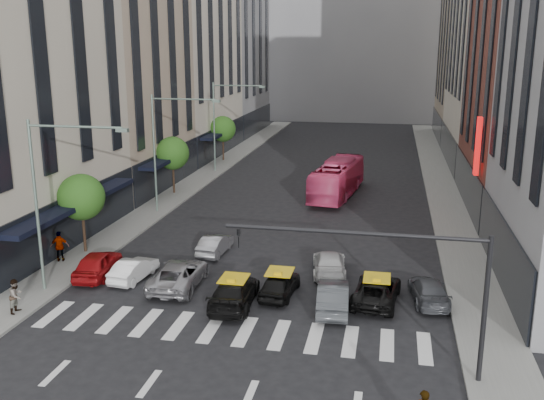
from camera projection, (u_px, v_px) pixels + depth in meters
The scene contains 30 objects.
ground at pixel (224, 346), 26.39m from camera, with size 160.00×160.00×0.00m, color black.
sidewalk_left at pixel (192, 184), 57.05m from camera, with size 3.00×96.00×0.15m, color slate.
sidewalk_right at pixel (444, 195), 52.71m from camera, with size 3.00×96.00×0.15m, color slate.
building_left_b at pixel (121, 54), 53.24m from camera, with size 8.00×16.00×24.00m, color tan.
building_left_d at pixel (230, 29), 87.65m from camera, with size 8.00×18.00×30.00m, color gray.
building_right_b at pixel (535, 41), 45.62m from camera, with size 8.00×18.00×26.00m, color brown.
building_right_d at pixel (474, 36), 81.48m from camera, with size 8.00×18.00×28.00m, color tan.
building_far at pixel (357, 13), 102.71m from camera, with size 30.00×10.00×36.00m, color gray.
tree_near at pixel (81, 197), 37.22m from camera, with size 2.88×2.88×4.95m.
tree_mid at pixel (173, 153), 52.42m from camera, with size 2.88×2.88×4.95m.
tree_far at pixel (223, 129), 67.63m from camera, with size 2.88×2.88×4.95m.
streetlamp_near at pixel (51, 184), 30.63m from camera, with size 5.38×0.25×9.00m.
streetlamp_mid at pixel (166, 138), 45.83m from camera, with size 5.38×0.25×9.00m.
streetlamp_far at pixel (223, 115), 61.03m from camera, with size 5.38×0.25×9.00m.
traffic_signal at pixel (410, 270), 22.88m from camera, with size 10.10×0.20×6.00m.
liberty_sign at pixel (478, 146), 41.53m from camera, with size 0.30×0.70×4.00m.
car_red at pixel (98, 264), 34.20m from camera, with size 1.74×4.33×1.48m, color #9C0E11.
car_white_front at pixel (134, 269), 33.74m from camera, with size 1.29×3.70×1.22m, color white.
car_silver at pixel (179, 274), 32.68m from camera, with size 2.36×5.11×1.42m, color #97969B.
taxi_left at pixel (234, 292), 30.34m from camera, with size 1.99×4.91×1.42m, color black.
taxi_center at pixel (280, 284), 31.53m from camera, with size 1.54×3.84×1.31m, color black.
car_grey_mid at pixel (333, 296), 29.83m from camera, with size 1.51×4.33×1.43m, color #3B3F43.
taxi_right at pixel (376, 290), 30.74m from camera, with size 2.14×4.65×1.29m, color black.
car_grey_curb at pixel (429, 291), 30.78m from camera, with size 1.72×4.22×1.23m, color #42444A.
car_row2_left at pixel (215, 244), 37.95m from camera, with size 1.30×3.73×1.23m, color gray.
car_row2_right at pixel (329, 263), 34.53m from camera, with size 1.83×4.50×1.31m, color beige.
bus at pixel (337, 179), 52.25m from camera, with size 2.59×11.05×3.08m, color #EE467D.
rider at pixel (424, 395), 19.50m from camera, with size 0.62×0.41×1.70m, color gray.
pedestrian_near at pixel (16, 296), 29.18m from camera, with size 0.82×0.64×1.70m, color gray.
pedestrian_far at pixel (60, 246), 36.13m from camera, with size 1.08×0.45×1.85m, color gray.
Camera 1 is at (6.75, -23.12, 12.70)m, focal length 40.00 mm.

